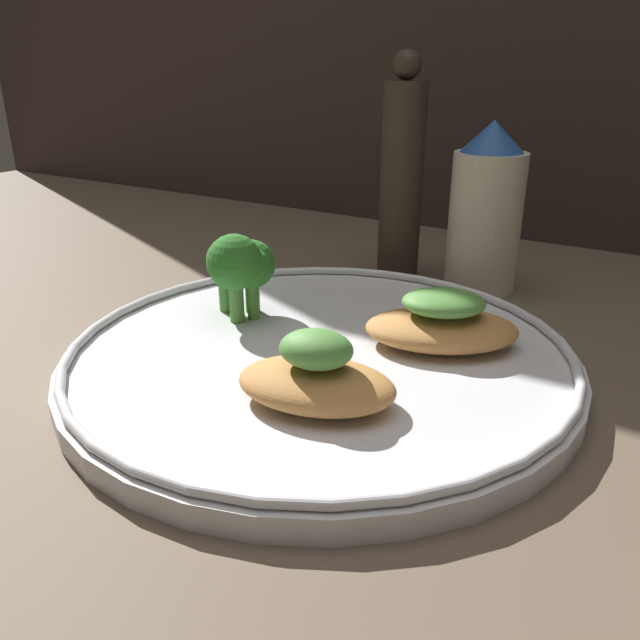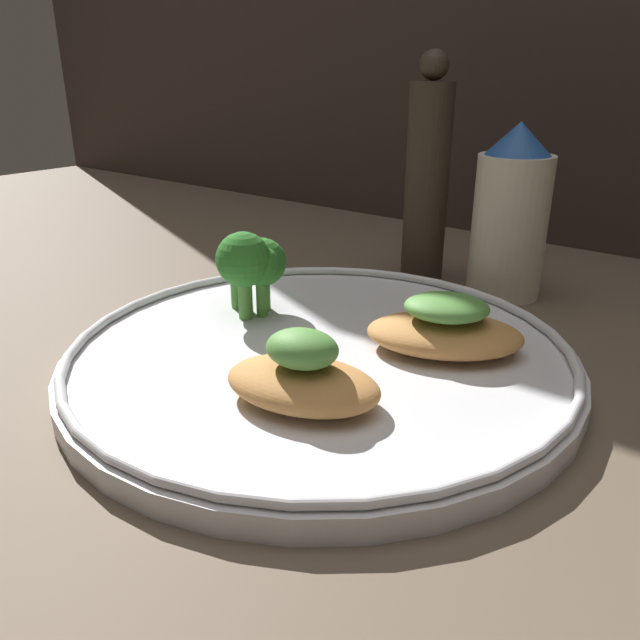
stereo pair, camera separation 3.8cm
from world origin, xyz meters
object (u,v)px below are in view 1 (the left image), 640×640
Objects in this scene: plate at (320,355)px; sauce_bottle at (486,211)px; broccoli_bunch at (241,266)px; pepper_grinder at (402,176)px.

sauce_bottle is at bearing 80.75° from plate.
sauce_bottle is (10.95, 18.76, 1.55)cm from broccoli_bunch.
sauce_bottle is 0.73× the size of pepper_grinder.
pepper_grinder is (-4.41, 20.62, 7.94)cm from plate.
broccoli_bunch reaches higher than plate.
pepper_grinder is (-7.77, -0.00, 2.23)cm from sauce_bottle.
pepper_grinder reaches higher than broccoli_bunch.
plate is 2.27× the size of sauce_bottle.
pepper_grinder is (3.18, 18.76, 3.78)cm from broccoli_bunch.
pepper_grinder is at bearing 80.38° from broccoli_bunch.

